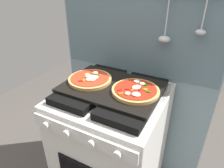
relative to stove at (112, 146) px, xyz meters
The scene contains 5 objects.
kitchen_backsplash 0.48m from the stove, 89.73° to the left, with size 1.10×0.09×1.55m.
stove is the anchor object (origin of this frame).
baking_tray 0.46m from the stove, 90.00° to the left, with size 0.54×0.38×0.02m, color black.
pizza_left 0.50m from the stove, behind, with size 0.25×0.25×0.03m.
pizza_right 0.50m from the stove, ahead, with size 0.25×0.25×0.03m.
Camera 1 is at (0.45, -0.86, 1.46)m, focal length 31.78 mm.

